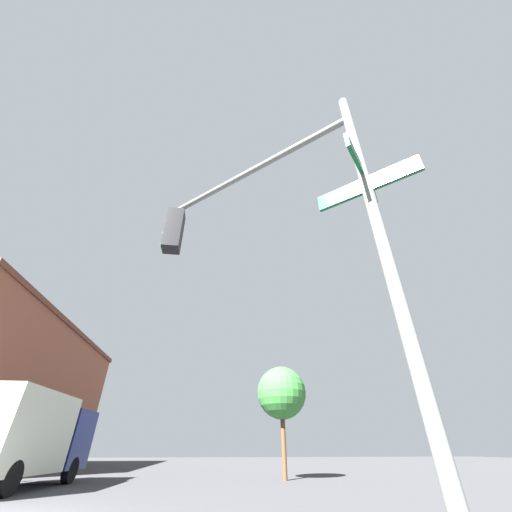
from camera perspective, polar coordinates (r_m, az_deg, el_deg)
traffic_signal_near at (r=3.99m, az=-0.51°, el=5.30°), size 2.68×2.97×5.31m
delivery_truck at (r=16.95m, az=-37.46°, el=-25.42°), size 7.23×2.92×3.24m
street_tree at (r=18.57m, az=4.88°, el=-24.54°), size 2.72×2.72×5.34m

